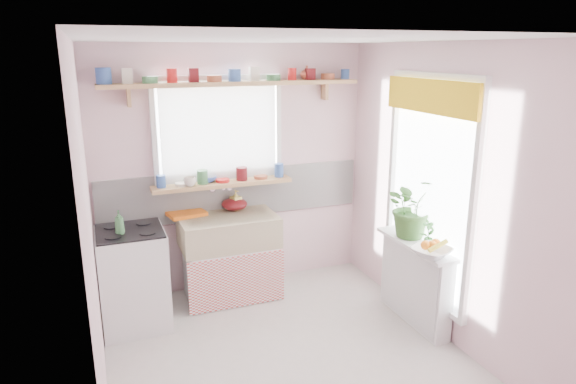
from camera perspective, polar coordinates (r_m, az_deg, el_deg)
name	(u,v)px	position (r m, az deg, el deg)	size (l,w,h in m)	color
room	(323,168)	(4.80, 3.90, 2.73)	(3.20, 3.20, 3.20)	beige
sink_unit	(230,256)	(5.22, -6.50, -7.12)	(0.95, 0.65, 1.11)	white
cooker	(133,278)	(4.85, -16.80, -9.14)	(0.58, 0.58, 0.93)	white
radiator_ledge	(415,281)	(4.88, 13.94, -9.57)	(0.22, 0.95, 0.78)	white
windowsill	(223,184)	(5.16, -7.27, 0.91)	(1.40, 0.22, 0.04)	tan
pine_shelf	(235,84)	(5.04, -5.94, 11.90)	(2.52, 0.24, 0.04)	tan
shelf_crockery	(233,76)	(5.03, -6.16, 12.74)	(2.47, 0.11, 0.12)	#3359A5
sill_crockery	(221,177)	(5.14, -7.49, 1.70)	(1.35, 0.11, 0.12)	#3359A5
dish_tray	(186,213)	(5.18, -11.25, -2.34)	(0.36, 0.27, 0.04)	orange
colander	(235,204)	(5.27, -5.96, -1.34)	(0.26, 0.26, 0.12)	#560E13
jade_plant	(413,207)	(4.78, 13.71, -1.59)	(0.51, 0.44, 0.57)	#386528
fruit_bowl	(432,252)	(4.44, 15.66, -6.44)	(0.31, 0.31, 0.08)	silver
herb_pot	(428,233)	(4.64, 15.33, -4.39)	(0.12, 0.08, 0.24)	#2D6327
soap_bottle_sink	(236,200)	(5.26, -5.81, -0.88)	(0.09, 0.09, 0.20)	#E7DA66
sill_cup	(190,182)	(5.02, -10.85, 1.12)	(0.12, 0.12, 0.09)	beige
sill_bowl	(207,179)	(5.18, -8.97, 1.45)	(0.18, 0.18, 0.06)	#3756B4
shelf_vase	(307,73)	(5.35, 2.10, 13.13)	(0.13, 0.13, 0.14)	#AE4E35
cooker_bottle	(119,222)	(4.58, -18.24, -3.23)	(0.08, 0.08, 0.21)	#3B7643
fruit	(432,245)	(4.43, 15.73, -5.66)	(0.20, 0.14, 0.10)	orange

